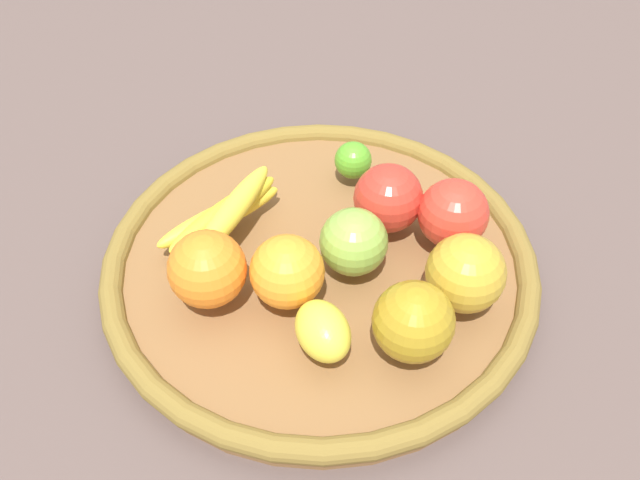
# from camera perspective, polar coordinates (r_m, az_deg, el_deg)

# --- Properties ---
(ground_plane) EXTENTS (2.40, 2.40, 0.00)m
(ground_plane) POSITION_cam_1_polar(r_m,az_deg,el_deg) (0.77, -0.00, -2.96)
(ground_plane) COLOR brown
(ground_plane) RESTS_ON ground
(basket) EXTENTS (0.46, 0.46, 0.04)m
(basket) POSITION_cam_1_polar(r_m,az_deg,el_deg) (0.76, -0.00, -2.02)
(basket) COLOR brown
(basket) RESTS_ON ground_plane
(banana_bunch) EXTENTS (0.12, 0.15, 0.05)m
(banana_bunch) POSITION_cam_1_polar(r_m,az_deg,el_deg) (0.76, -7.63, 2.14)
(banana_bunch) COLOR yellow
(banana_bunch) RESTS_ON basket
(apple_2) EXTENTS (0.08, 0.08, 0.08)m
(apple_2) POSITION_cam_1_polar(r_m,az_deg,el_deg) (0.65, 7.53, -6.54)
(apple_2) COLOR #A5841F
(apple_2) RESTS_ON basket
(apple_3) EXTENTS (0.08, 0.08, 0.07)m
(apple_3) POSITION_cam_1_polar(r_m,az_deg,el_deg) (0.75, 10.68, 2.09)
(apple_3) COLOR red
(apple_3) RESTS_ON basket
(apple_4) EXTENTS (0.10, 0.10, 0.07)m
(apple_4) POSITION_cam_1_polar(r_m,az_deg,el_deg) (0.71, 2.73, -0.16)
(apple_4) COLOR #86B547
(apple_4) RESTS_ON basket
(apple_1) EXTENTS (0.11, 0.11, 0.08)m
(apple_1) POSITION_cam_1_polar(r_m,az_deg,el_deg) (0.69, 11.64, -2.65)
(apple_1) COLOR gold
(apple_1) RESTS_ON basket
(apple_0) EXTENTS (0.10, 0.10, 0.07)m
(apple_0) POSITION_cam_1_polar(r_m,az_deg,el_deg) (0.76, 5.52, 3.38)
(apple_0) COLOR red
(apple_0) RESTS_ON basket
(lemon_0) EXTENTS (0.08, 0.08, 0.05)m
(lemon_0) POSITION_cam_1_polar(r_m,az_deg,el_deg) (0.65, 0.23, -7.33)
(lemon_0) COLOR yellow
(lemon_0) RESTS_ON basket
(orange_0) EXTENTS (0.09, 0.09, 0.07)m
(orange_0) POSITION_cam_1_polar(r_m,az_deg,el_deg) (0.68, -2.66, -2.57)
(orange_0) COLOR orange
(orange_0) RESTS_ON basket
(lime_0) EXTENTS (0.06, 0.06, 0.04)m
(lime_0) POSITION_cam_1_polar(r_m,az_deg,el_deg) (0.82, 2.68, 6.45)
(lime_0) COLOR #55AA29
(lime_0) RESTS_ON basket
(orange_1) EXTENTS (0.11, 0.11, 0.08)m
(orange_1) POSITION_cam_1_polar(r_m,az_deg,el_deg) (0.69, -9.07, -2.33)
(orange_1) COLOR orange
(orange_1) RESTS_ON basket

